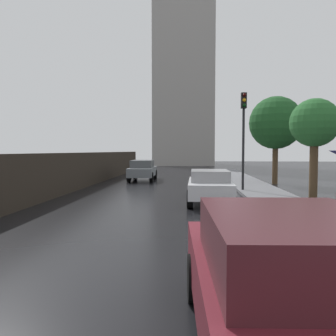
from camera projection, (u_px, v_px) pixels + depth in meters
ground at (77, 290)px, 4.89m from camera, size 120.00×120.00×0.00m
car_grey_near_kerb at (143, 170)px, 22.83m from camera, size 1.76×4.11×1.41m
car_white_mid_road at (210, 185)px, 13.00m from camera, size 1.76×3.84×1.30m
car_maroon_far_ahead at (299, 293)px, 3.02m from camera, size 2.09×4.65×1.47m
traffic_light at (244, 123)px, 16.12m from camera, size 0.26×0.39×4.74m
street_tree_near at (276, 123)px, 20.23m from camera, size 3.22×3.22×5.38m
street_tree_mid at (315, 124)px, 13.76m from camera, size 2.02×2.02×4.24m
distant_tower at (182, 59)px, 48.24m from camera, size 9.13×10.50×30.85m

